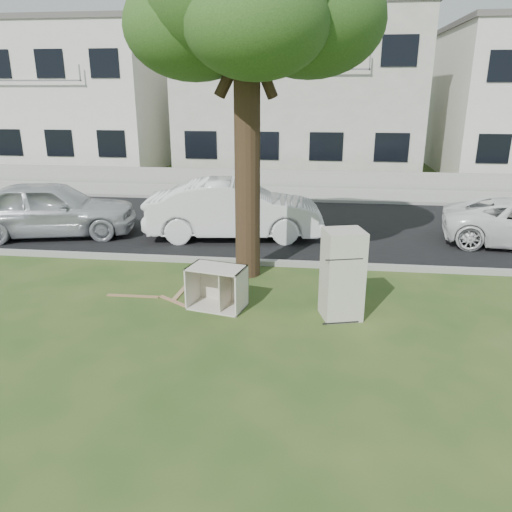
# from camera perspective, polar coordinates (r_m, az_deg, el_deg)

# --- Properties ---
(ground) EXTENTS (120.00, 120.00, 0.00)m
(ground) POSITION_cam_1_polar(r_m,az_deg,el_deg) (9.43, -0.03, -5.98)
(ground) COLOR #244318
(road) EXTENTS (120.00, 7.00, 0.01)m
(road) POSITION_cam_1_polar(r_m,az_deg,el_deg) (15.08, 2.78, 3.44)
(road) COLOR black
(road) RESTS_ON ground
(kerb_near) EXTENTS (120.00, 0.18, 0.12)m
(kerb_near) POSITION_cam_1_polar(r_m,az_deg,el_deg) (11.70, 1.45, -1.05)
(kerb_near) COLOR gray
(kerb_near) RESTS_ON ground
(kerb_far) EXTENTS (120.00, 0.18, 0.12)m
(kerb_far) POSITION_cam_1_polar(r_m,az_deg,el_deg) (18.52, 3.63, 6.24)
(kerb_far) COLOR gray
(kerb_far) RESTS_ON ground
(sidewalk) EXTENTS (120.00, 2.80, 0.01)m
(sidewalk) POSITION_cam_1_polar(r_m,az_deg,el_deg) (19.94, 3.89, 7.12)
(sidewalk) COLOR gray
(sidewalk) RESTS_ON ground
(low_wall) EXTENTS (120.00, 0.15, 0.70)m
(low_wall) POSITION_cam_1_polar(r_m,az_deg,el_deg) (21.45, 4.16, 8.85)
(low_wall) COLOR gray
(low_wall) RESTS_ON ground
(street_tree) EXTENTS (3.80, 3.80, 7.02)m
(street_tree) POSITION_cam_1_polar(r_m,az_deg,el_deg) (10.55, -1.11, 27.12)
(street_tree) COLOR black
(street_tree) RESTS_ON ground
(townhouse_left) EXTENTS (10.20, 8.16, 7.04)m
(townhouse_left) POSITION_cam_1_polar(r_m,az_deg,el_deg) (29.12, -20.50, 16.59)
(townhouse_left) COLOR silver
(townhouse_left) RESTS_ON ground
(townhouse_center) EXTENTS (11.22, 8.16, 7.44)m
(townhouse_center) POSITION_cam_1_polar(r_m,az_deg,el_deg) (26.05, 4.95, 17.98)
(townhouse_center) COLOR beige
(townhouse_center) RESTS_ON ground
(fridge) EXTENTS (0.80, 0.77, 1.62)m
(fridge) POSITION_cam_1_polar(r_m,az_deg,el_deg) (8.94, 9.83, -2.09)
(fridge) COLOR beige
(fridge) RESTS_ON ground
(cabinet) EXTENTS (1.15, 0.85, 0.80)m
(cabinet) POSITION_cam_1_polar(r_m,az_deg,el_deg) (9.35, -4.49, -3.59)
(cabinet) COLOR white
(cabinet) RESTS_ON ground
(plank_a) EXTENTS (1.05, 0.10, 0.02)m
(plank_a) POSITION_cam_1_polar(r_m,az_deg,el_deg) (10.24, -13.89, -4.45)
(plank_a) COLOR #946D47
(plank_a) RESTS_ON ground
(plank_b) EXTENTS (0.73, 0.53, 0.02)m
(plank_b) POSITION_cam_1_polar(r_m,az_deg,el_deg) (9.82, -9.30, -5.16)
(plank_b) COLOR #A17154
(plank_b) RESTS_ON ground
(plank_c) EXTENTS (0.16, 0.87, 0.02)m
(plank_c) POSITION_cam_1_polar(r_m,az_deg,el_deg) (10.26, -8.53, -4.04)
(plank_c) COLOR tan
(plank_c) RESTS_ON ground
(car_center) EXTENTS (4.96, 2.24, 1.58)m
(car_center) POSITION_cam_1_polar(r_m,az_deg,el_deg) (13.74, -2.51, 5.33)
(car_center) COLOR white
(car_center) RESTS_ON ground
(car_left) EXTENTS (4.87, 2.86, 1.56)m
(car_left) POSITION_cam_1_polar(r_m,az_deg,el_deg) (15.02, -22.38, 5.05)
(car_left) COLOR #B5B7BC
(car_left) RESTS_ON ground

